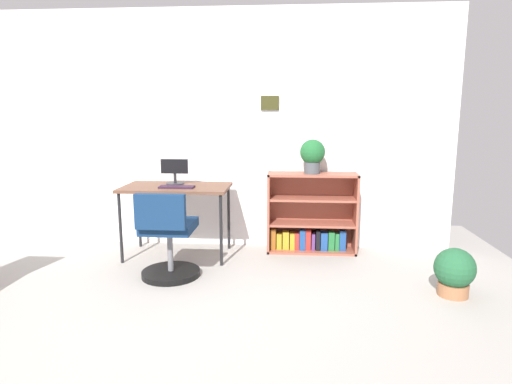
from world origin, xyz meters
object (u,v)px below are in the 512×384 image
(keyboard, at_px, (177,187))
(potted_plant_floor, at_px, (455,271))
(monitor, at_px, (175,172))
(bookshelf_low, at_px, (311,218))
(desk, at_px, (176,191))
(potted_plant_on_shelf, at_px, (312,154))
(office_chair, at_px, (168,241))

(keyboard, bearing_deg, potted_plant_floor, -16.33)
(monitor, relative_size, bookshelf_low, 0.30)
(keyboard, bearing_deg, desk, 107.89)
(desk, xyz_separation_m, monitor, (-0.04, 0.11, 0.18))
(monitor, height_order, keyboard, monitor)
(keyboard, relative_size, potted_plant_on_shelf, 0.98)
(desk, height_order, bookshelf_low, bookshelf_low)
(office_chair, height_order, potted_plant_floor, office_chair)
(desk, relative_size, potted_plant_on_shelf, 3.04)
(monitor, xyz_separation_m, potted_plant_floor, (2.49, -0.93, -0.65))
(keyboard, bearing_deg, bookshelf_low, 16.08)
(desk, relative_size, keyboard, 3.11)
(keyboard, xyz_separation_m, potted_plant_floor, (2.42, -0.71, -0.53))
(bookshelf_low, xyz_separation_m, potted_plant_floor, (1.09, -1.09, -0.15))
(desk, distance_m, potted_plant_floor, 2.63)
(monitor, relative_size, keyboard, 0.82)
(monitor, bearing_deg, potted_plant_on_shelf, 4.54)
(bookshelf_low, height_order, potted_plant_on_shelf, potted_plant_on_shelf)
(keyboard, distance_m, bookshelf_low, 1.43)
(desk, xyz_separation_m, bookshelf_low, (1.36, 0.27, -0.31))
(desk, distance_m, bookshelf_low, 1.43)
(potted_plant_on_shelf, bearing_deg, keyboard, -166.08)
(monitor, xyz_separation_m, keyboard, (0.07, -0.22, -0.12))
(desk, height_order, potted_plant_on_shelf, potted_plant_on_shelf)
(monitor, bearing_deg, office_chair, -80.88)
(desk, relative_size, potted_plant_floor, 2.72)
(monitor, height_order, bookshelf_low, monitor)
(potted_plant_on_shelf, bearing_deg, office_chair, -146.65)
(monitor, xyz_separation_m, office_chair, (0.12, -0.73, -0.51))
(bookshelf_low, bearing_deg, monitor, -173.29)
(office_chair, bearing_deg, keyboard, 94.82)
(bookshelf_low, bearing_deg, office_chair, -145.03)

